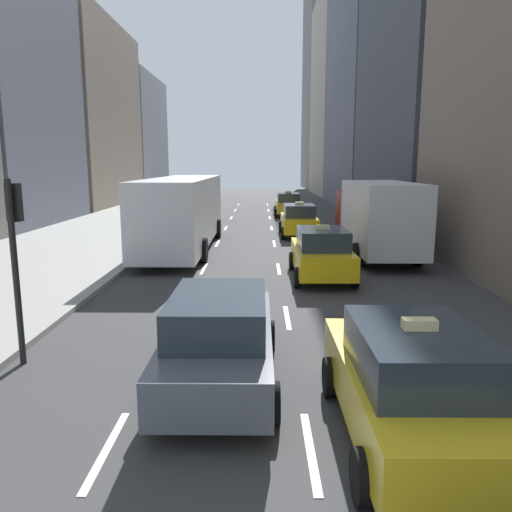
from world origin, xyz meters
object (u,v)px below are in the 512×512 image
(taxi_lead, at_px, (288,204))
(box_truck, at_px, (376,216))
(sedan_silver_behind, at_px, (220,337))
(city_bus, at_px, (183,210))
(traffic_light_pole, at_px, (15,242))
(taxi_second, at_px, (299,220))
(taxi_third, at_px, (411,383))
(taxi_fourth, at_px, (322,253))

(taxi_lead, xyz_separation_m, box_truck, (2.80, -16.44, 0.83))
(sedan_silver_behind, height_order, city_bus, city_bus)
(sedan_silver_behind, height_order, traffic_light_pole, traffic_light_pole)
(taxi_lead, height_order, traffic_light_pole, traffic_light_pole)
(taxi_second, distance_m, taxi_third, 20.45)
(taxi_third, height_order, box_truck, box_truck)
(taxi_lead, height_order, taxi_third, same)
(taxi_second, distance_m, sedan_silver_behind, 18.78)
(taxi_lead, height_order, sedan_silver_behind, taxi_lead)
(taxi_second, bearing_deg, sedan_silver_behind, -98.58)
(sedan_silver_behind, relative_size, traffic_light_pole, 1.33)
(sedan_silver_behind, distance_m, city_bus, 14.63)
(taxi_second, bearing_deg, city_bus, -142.90)
(taxi_third, distance_m, taxi_fourth, 10.24)
(traffic_light_pole, bearing_deg, taxi_lead, 76.52)
(taxi_lead, xyz_separation_m, city_bus, (-5.61, -14.79, 0.91))
(taxi_lead, bearing_deg, city_bus, -110.78)
(taxi_third, height_order, city_bus, city_bus)
(taxi_lead, xyz_separation_m, traffic_light_pole, (-6.75, -28.15, 1.53))
(taxi_lead, distance_m, box_truck, 16.69)
(traffic_light_pole, bearing_deg, taxi_second, 69.02)
(sedan_silver_behind, distance_m, traffic_light_pole, 4.35)
(taxi_lead, bearing_deg, taxi_third, -90.00)
(taxi_fourth, xyz_separation_m, box_truck, (2.80, 4.32, 0.83))
(taxi_fourth, relative_size, city_bus, 0.38)
(taxi_second, xyz_separation_m, box_truck, (2.80, -5.89, 0.83))
(city_bus, height_order, traffic_light_pole, traffic_light_pole)
(taxi_third, xyz_separation_m, sedan_silver_behind, (-2.80, 1.88, -0.02))
(sedan_silver_behind, bearing_deg, traffic_light_pole, 166.31)
(sedan_silver_behind, relative_size, city_bus, 0.41)
(taxi_second, relative_size, taxi_fourth, 1.00)
(taxi_second, xyz_separation_m, sedan_silver_behind, (-2.80, -18.57, -0.02))
(taxi_third, xyz_separation_m, city_bus, (-5.61, 16.21, 0.91))
(taxi_lead, relative_size, traffic_light_pole, 1.22)
(box_truck, bearing_deg, sedan_silver_behind, -113.83)
(city_bus, bearing_deg, taxi_third, -70.90)
(taxi_fourth, height_order, sedan_silver_behind, taxi_fourth)
(taxi_fourth, xyz_separation_m, city_bus, (-5.61, 5.97, 0.91))
(city_bus, relative_size, box_truck, 1.38)
(taxi_third, height_order, traffic_light_pole, traffic_light_pole)
(taxi_fourth, bearing_deg, taxi_third, -90.00)
(taxi_lead, height_order, city_bus, city_bus)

